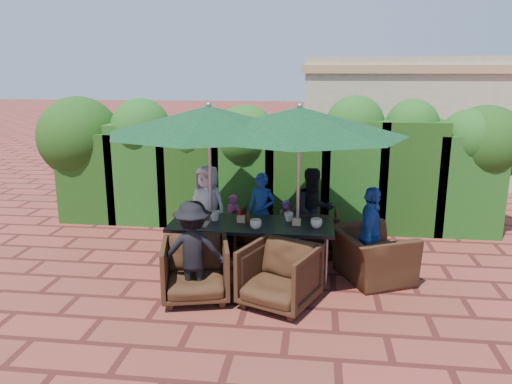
# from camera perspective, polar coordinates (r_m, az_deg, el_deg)

# --- Properties ---
(ground) EXTENTS (80.00, 80.00, 0.00)m
(ground) POSITION_cam_1_polar(r_m,az_deg,el_deg) (7.48, 0.08, -8.97)
(ground) COLOR maroon
(ground) RESTS_ON ground
(dining_table) EXTENTS (2.35, 0.90, 0.75)m
(dining_table) POSITION_cam_1_polar(r_m,az_deg,el_deg) (7.21, -0.52, -4.13)
(dining_table) COLOR black
(dining_table) RESTS_ON ground
(umbrella_left) EXTENTS (2.90, 2.90, 2.46)m
(umbrella_left) POSITION_cam_1_polar(r_m,az_deg,el_deg) (7.05, -5.40, 8.22)
(umbrella_left) COLOR gray
(umbrella_left) RESTS_ON ground
(umbrella_right) EXTENTS (2.94, 2.94, 2.46)m
(umbrella_right) POSITION_cam_1_polar(r_m,az_deg,el_deg) (6.84, 5.00, 8.05)
(umbrella_right) COLOR gray
(umbrella_right) RESTS_ON ground
(chair_far_left) EXTENTS (0.76, 0.73, 0.70)m
(chair_far_left) POSITION_cam_1_polar(r_m,az_deg,el_deg) (8.24, -5.18, -4.23)
(chair_far_left) COLOR black
(chair_far_left) RESTS_ON ground
(chair_far_mid) EXTENTS (0.80, 0.76, 0.77)m
(chair_far_mid) POSITION_cam_1_polar(r_m,az_deg,el_deg) (8.11, 0.61, -4.22)
(chair_far_mid) COLOR black
(chair_far_mid) RESTS_ON ground
(chair_far_right) EXTENTS (0.76, 0.71, 0.78)m
(chair_far_right) POSITION_cam_1_polar(r_m,az_deg,el_deg) (8.16, 6.74, -4.17)
(chair_far_right) COLOR black
(chair_far_right) RESTS_ON ground
(chair_near_left) EXTENTS (1.00, 0.96, 0.86)m
(chair_near_left) POSITION_cam_1_polar(r_m,az_deg,el_deg) (6.52, -6.92, -8.49)
(chair_near_left) COLOR black
(chair_near_left) RESTS_ON ground
(chair_near_right) EXTENTS (1.08, 1.05, 0.86)m
(chair_near_right) POSITION_cam_1_polar(r_m,az_deg,el_deg) (6.30, 2.68, -9.22)
(chair_near_right) COLOR black
(chair_near_right) RESTS_ON ground
(chair_end_right) EXTENTS (1.08, 1.27, 0.94)m
(chair_end_right) POSITION_cam_1_polar(r_m,az_deg,el_deg) (7.24, 13.07, -6.15)
(chair_end_right) COLOR black
(chair_end_right) RESTS_ON ground
(adult_far_left) EXTENTS (0.79, 0.63, 1.41)m
(adult_far_left) POSITION_cam_1_polar(r_m,az_deg,el_deg) (8.20, -5.54, -1.74)
(adult_far_left) COLOR silver
(adult_far_left) RESTS_ON ground
(adult_far_mid) EXTENTS (0.54, 0.48, 1.28)m
(adult_far_mid) POSITION_cam_1_polar(r_m,az_deg,el_deg) (8.14, 0.64, -2.27)
(adult_far_mid) COLOR #1B4394
(adult_far_mid) RESTS_ON ground
(adult_far_right) EXTENTS (0.77, 0.63, 1.39)m
(adult_far_right) POSITION_cam_1_polar(r_m,az_deg,el_deg) (8.02, 6.59, -2.19)
(adult_far_right) COLOR black
(adult_far_right) RESTS_ON ground
(adult_near_left) EXTENTS (0.90, 0.52, 1.32)m
(adult_near_left) POSITION_cam_1_polar(r_m,az_deg,el_deg) (6.41, -7.18, -6.75)
(adult_near_left) COLOR black
(adult_near_left) RESTS_ON ground
(adult_end_right) EXTENTS (0.50, 0.84, 1.35)m
(adult_end_right) POSITION_cam_1_polar(r_m,az_deg,el_deg) (7.10, 12.93, -4.77)
(adult_end_right) COLOR #1B4394
(adult_end_right) RESTS_ON ground
(child_left) EXTENTS (0.39, 0.36, 0.88)m
(child_left) POSITION_cam_1_polar(r_m,az_deg,el_deg) (8.39, -2.66, -3.22)
(child_left) COLOR #C94792
(child_left) RESTS_ON ground
(child_right) EXTENTS (0.31, 0.26, 0.82)m
(child_right) POSITION_cam_1_polar(r_m,az_deg,el_deg) (8.27, 3.52, -3.71)
(child_right) COLOR #9D51B0
(child_right) RESTS_ON ground
(pedestrian_a) EXTENTS (1.67, 1.50, 1.78)m
(pedestrian_a) POSITION_cam_1_polar(r_m,az_deg,el_deg) (11.38, 11.62, 3.41)
(pedestrian_a) COLOR #227C37
(pedestrian_a) RESTS_ON ground
(pedestrian_b) EXTENTS (0.87, 0.79, 1.55)m
(pedestrian_b) POSITION_cam_1_polar(r_m,az_deg,el_deg) (11.72, 15.73, 2.90)
(pedestrian_b) COLOR #C94792
(pedestrian_b) RESTS_ON ground
(pedestrian_c) EXTENTS (1.17, 0.66, 1.74)m
(pedestrian_c) POSITION_cam_1_polar(r_m,az_deg,el_deg) (11.67, 19.47, 3.05)
(pedestrian_c) COLOR gray
(pedestrian_c) RESTS_ON ground
(cup_a) EXTENTS (0.16, 0.16, 0.13)m
(cup_a) POSITION_cam_1_polar(r_m,az_deg,el_deg) (7.25, -8.15, -3.01)
(cup_a) COLOR beige
(cup_a) RESTS_ON dining_table
(cup_b) EXTENTS (0.15, 0.15, 0.14)m
(cup_b) POSITION_cam_1_polar(r_m,az_deg,el_deg) (7.30, -4.75, -2.73)
(cup_b) COLOR beige
(cup_b) RESTS_ON dining_table
(cup_c) EXTENTS (0.17, 0.17, 0.13)m
(cup_c) POSITION_cam_1_polar(r_m,az_deg,el_deg) (6.92, -0.03, -3.68)
(cup_c) COLOR beige
(cup_c) RESTS_ON dining_table
(cup_d) EXTENTS (0.13, 0.13, 0.13)m
(cup_d) POSITION_cam_1_polar(r_m,az_deg,el_deg) (7.28, 3.77, -2.85)
(cup_d) COLOR beige
(cup_d) RESTS_ON dining_table
(cup_e) EXTENTS (0.16, 0.16, 0.13)m
(cup_e) POSITION_cam_1_polar(r_m,az_deg,el_deg) (7.01, 6.92, -3.57)
(cup_e) COLOR beige
(cup_e) RESTS_ON dining_table
(ketchup_bottle) EXTENTS (0.04, 0.04, 0.17)m
(ketchup_bottle) POSITION_cam_1_polar(r_m,az_deg,el_deg) (7.23, -1.89, -2.74)
(ketchup_bottle) COLOR #B20C0A
(ketchup_bottle) RESTS_ON dining_table
(sauce_bottle) EXTENTS (0.04, 0.04, 0.17)m
(sauce_bottle) POSITION_cam_1_polar(r_m,az_deg,el_deg) (7.19, -0.90, -2.84)
(sauce_bottle) COLOR #4C230C
(sauce_bottle) RESTS_ON dining_table
(serving_tray) EXTENTS (0.35, 0.25, 0.02)m
(serving_tray) POSITION_cam_1_polar(r_m,az_deg,el_deg) (7.17, -6.84, -3.63)
(serving_tray) COLOR #A97A52
(serving_tray) RESTS_ON dining_table
(number_block_left) EXTENTS (0.12, 0.06, 0.10)m
(number_block_left) POSITION_cam_1_polar(r_m,az_deg,el_deg) (7.20, -1.73, -3.10)
(number_block_left) COLOR tan
(number_block_left) RESTS_ON dining_table
(number_block_right) EXTENTS (0.12, 0.06, 0.10)m
(number_block_right) POSITION_cam_1_polar(r_m,az_deg,el_deg) (7.09, 4.65, -3.43)
(number_block_right) COLOR tan
(number_block_right) RESTS_ON dining_table
(hedge_wall) EXTENTS (9.10, 1.60, 2.46)m
(hedge_wall) POSITION_cam_1_polar(r_m,az_deg,el_deg) (9.35, 1.00, 4.04)
(hedge_wall) COLOR #15350E
(hedge_wall) RESTS_ON ground
(building) EXTENTS (6.20, 3.08, 3.20)m
(building) POSITION_cam_1_polar(r_m,az_deg,el_deg) (14.14, 18.08, 7.95)
(building) COLOR beige
(building) RESTS_ON ground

